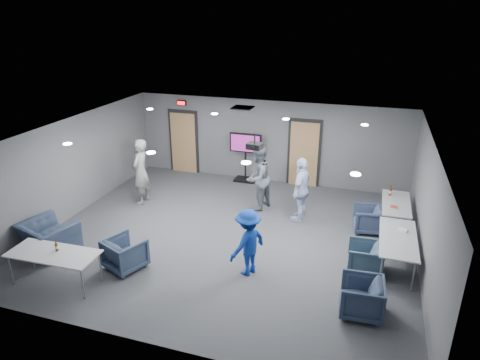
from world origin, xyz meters
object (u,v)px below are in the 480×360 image
(person_c, at_px, (301,189))
(table_right_b, at_px, (398,239))
(chair_right_b, at_px, (365,258))
(chair_right_c, at_px, (361,297))
(chair_front_b, at_px, (49,238))
(chair_right_a, at_px, (368,219))
(table_front_left, at_px, (53,255))
(person_b, at_px, (258,178))
(chair_front_a, at_px, (125,253))
(table_right_a, at_px, (396,204))
(bottle_right, at_px, (390,192))
(projector, at_px, (255,146))
(bottle_front, at_px, (56,247))
(tv_stand, at_px, (245,154))
(person_a, at_px, (141,172))
(person_d, at_px, (248,242))

(person_c, bearing_deg, table_right_b, 66.25)
(chair_right_b, distance_m, chair_right_c, 1.47)
(chair_right_c, xyz_separation_m, chair_front_b, (-7.11, 0.06, 0.02))
(person_c, relative_size, chair_right_a, 2.43)
(chair_right_a, bearing_deg, chair_right_b, -8.24)
(chair_right_b, relative_size, table_front_left, 0.39)
(person_b, distance_m, table_right_b, 4.23)
(table_right_b, xyz_separation_m, table_front_left, (-6.76, -2.81, -0.00))
(chair_front_b, bearing_deg, person_b, -120.36)
(chair_front_a, relative_size, table_right_a, 0.47)
(chair_front_b, height_order, bottle_right, bottle_right)
(bottle_right, xyz_separation_m, projector, (-3.22, -1.99, 1.56))
(person_c, height_order, table_right_a, person_c)
(chair_front_b, xyz_separation_m, table_right_a, (7.76, 3.72, 0.30))
(person_b, relative_size, projector, 5.03)
(bottle_front, bearing_deg, chair_right_c, 7.78)
(person_c, height_order, projector, projector)
(tv_stand, height_order, projector, projector)
(person_b, bearing_deg, chair_right_c, 57.85)
(table_right_b, relative_size, bottle_right, 6.33)
(chair_right_c, height_order, bottle_right, bottle_right)
(table_right_a, xyz_separation_m, projector, (-3.38, -1.56, 1.72))
(person_a, distance_m, bottle_front, 4.08)
(chair_right_c, height_order, bottle_front, bottle_front)
(chair_right_a, xyz_separation_m, bottle_right, (0.49, 0.81, 0.51))
(person_c, xyz_separation_m, table_front_left, (-4.33, -4.45, -0.20))
(chair_right_a, height_order, chair_right_b, chair_right_b)
(table_right_a, height_order, bottle_right, bottle_right)
(table_front_left, bearing_deg, chair_right_a, 33.57)
(person_d, height_order, chair_right_a, person_d)
(person_a, xyz_separation_m, chair_front_a, (1.40, -3.21, -0.61))
(person_d, height_order, chair_front_a, person_d)
(chair_right_c, distance_m, table_right_b, 2.02)
(chair_front_b, xyz_separation_m, bottle_right, (7.60, 4.16, 0.46))
(chair_right_b, distance_m, chair_front_a, 5.25)
(chair_front_b, bearing_deg, chair_front_a, -164.84)
(person_d, height_order, chair_right_c, person_d)
(chair_right_c, relative_size, table_right_a, 0.48)
(person_b, bearing_deg, projector, 31.40)
(person_d, xyz_separation_m, tv_stand, (-1.63, 5.18, 0.17))
(chair_right_a, height_order, chair_front_a, chair_front_a)
(chair_front_a, xyz_separation_m, chair_front_b, (-2.06, 0.04, 0.02))
(chair_front_b, distance_m, table_right_a, 8.61)
(person_d, bearing_deg, person_b, -141.18)
(person_c, xyz_separation_m, table_right_b, (2.43, -1.64, -0.20))
(person_d, bearing_deg, person_a, -95.65)
(table_front_left, distance_m, bottle_right, 8.37)
(chair_right_a, relative_size, chair_front_a, 0.92)
(person_b, height_order, chair_right_c, person_b)
(person_b, relative_size, chair_right_a, 2.58)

